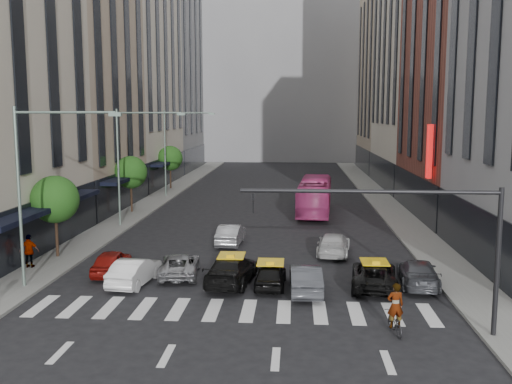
% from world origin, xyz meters
% --- Properties ---
extents(ground, '(160.00, 160.00, 0.00)m').
position_xyz_m(ground, '(0.00, 0.00, 0.00)').
color(ground, black).
rests_on(ground, ground).
extents(sidewalk_left, '(3.00, 96.00, 0.15)m').
position_xyz_m(sidewalk_left, '(-11.50, 30.00, 0.07)').
color(sidewalk_left, slate).
rests_on(sidewalk_left, ground).
extents(sidewalk_right, '(3.00, 96.00, 0.15)m').
position_xyz_m(sidewalk_right, '(11.50, 30.00, 0.07)').
color(sidewalk_right, slate).
rests_on(sidewalk_right, ground).
extents(building_left_b, '(8.00, 16.00, 24.00)m').
position_xyz_m(building_left_b, '(-17.00, 28.00, 12.00)').
color(building_left_b, tan).
rests_on(building_left_b, ground).
extents(building_left_c, '(8.00, 20.00, 36.00)m').
position_xyz_m(building_left_c, '(-17.00, 46.00, 18.00)').
color(building_left_c, beige).
rests_on(building_left_c, ground).
extents(building_left_d, '(8.00, 18.00, 30.00)m').
position_xyz_m(building_left_d, '(-17.00, 65.00, 15.00)').
color(building_left_d, gray).
rests_on(building_left_d, ground).
extents(building_right_b, '(8.00, 18.00, 26.00)m').
position_xyz_m(building_right_b, '(17.00, 27.00, 13.00)').
color(building_right_b, brown).
rests_on(building_right_b, ground).
extents(building_right_c, '(8.00, 20.00, 40.00)m').
position_xyz_m(building_right_c, '(17.00, 46.00, 20.00)').
color(building_right_c, beige).
rests_on(building_right_c, ground).
extents(building_right_d, '(8.00, 18.00, 28.00)m').
position_xyz_m(building_right_d, '(17.00, 65.00, 14.00)').
color(building_right_d, tan).
rests_on(building_right_d, ground).
extents(building_far, '(30.00, 10.00, 36.00)m').
position_xyz_m(building_far, '(0.00, 85.00, 18.00)').
color(building_far, gray).
rests_on(building_far, ground).
extents(tree_near, '(2.88, 2.88, 4.95)m').
position_xyz_m(tree_near, '(-11.80, 10.00, 3.65)').
color(tree_near, black).
rests_on(tree_near, sidewalk_left).
extents(tree_mid, '(2.88, 2.88, 4.95)m').
position_xyz_m(tree_mid, '(-11.80, 26.00, 3.65)').
color(tree_mid, black).
rests_on(tree_mid, sidewalk_left).
extents(tree_far, '(2.88, 2.88, 4.95)m').
position_xyz_m(tree_far, '(-11.80, 42.00, 3.65)').
color(tree_far, black).
rests_on(tree_far, sidewalk_left).
extents(streetlamp_near, '(5.38, 0.25, 9.00)m').
position_xyz_m(streetlamp_near, '(-10.04, 4.00, 5.90)').
color(streetlamp_near, gray).
rests_on(streetlamp_near, sidewalk_left).
extents(streetlamp_mid, '(5.38, 0.25, 9.00)m').
position_xyz_m(streetlamp_mid, '(-10.04, 20.00, 5.90)').
color(streetlamp_mid, gray).
rests_on(streetlamp_mid, sidewalk_left).
extents(streetlamp_far, '(5.38, 0.25, 9.00)m').
position_xyz_m(streetlamp_far, '(-10.04, 36.00, 5.90)').
color(streetlamp_far, gray).
rests_on(streetlamp_far, sidewalk_left).
extents(traffic_signal, '(10.10, 0.20, 6.00)m').
position_xyz_m(traffic_signal, '(7.69, -1.00, 4.47)').
color(traffic_signal, black).
rests_on(traffic_signal, ground).
extents(liberty_sign, '(0.30, 0.70, 4.00)m').
position_xyz_m(liberty_sign, '(12.60, 20.00, 6.00)').
color(liberty_sign, red).
rests_on(liberty_sign, ground).
extents(car_red, '(1.84, 4.08, 1.36)m').
position_xyz_m(car_red, '(-7.40, 6.88, 0.68)').
color(car_red, maroon).
rests_on(car_red, ground).
extents(car_white_front, '(1.98, 4.38, 1.39)m').
position_xyz_m(car_white_front, '(-5.61, 5.11, 0.70)').
color(car_white_front, white).
rests_on(car_white_front, ground).
extents(car_silver, '(2.57, 4.67, 1.24)m').
position_xyz_m(car_silver, '(-3.60, 6.77, 0.62)').
color(car_silver, gray).
rests_on(car_silver, ground).
extents(taxi_left, '(2.66, 5.32, 1.48)m').
position_xyz_m(taxi_left, '(-0.60, 5.53, 0.74)').
color(taxi_left, black).
rests_on(taxi_left, ground).
extents(taxi_center, '(1.61, 3.80, 1.28)m').
position_xyz_m(taxi_center, '(1.44, 5.07, 0.64)').
color(taxi_center, black).
rests_on(taxi_center, ground).
extents(car_grey_mid, '(1.66, 4.38, 1.42)m').
position_xyz_m(car_grey_mid, '(3.20, 4.33, 0.71)').
color(car_grey_mid, '#3B3D43').
rests_on(car_grey_mid, ground).
extents(taxi_right, '(2.75, 5.02, 1.33)m').
position_xyz_m(taxi_right, '(6.70, 5.33, 0.67)').
color(taxi_right, black).
rests_on(taxi_right, ground).
extents(car_grey_curb, '(2.31, 4.80, 1.35)m').
position_xyz_m(car_grey_curb, '(9.00, 5.85, 0.67)').
color(car_grey_curb, '#3D3F44').
rests_on(car_grey_curb, ground).
extents(car_row2_left, '(1.72, 4.31, 1.40)m').
position_xyz_m(car_row2_left, '(-1.65, 14.46, 0.70)').
color(car_row2_left, '#9E9FA4').
rests_on(car_row2_left, ground).
extents(car_row2_right, '(2.48, 4.87, 1.35)m').
position_xyz_m(car_row2_right, '(5.10, 12.13, 0.68)').
color(car_row2_right, silver).
rests_on(car_row2_right, ground).
extents(bus, '(3.45, 11.38, 3.13)m').
position_xyz_m(bus, '(4.42, 26.95, 1.56)').
color(bus, '#C0387A').
rests_on(bus, ground).
extents(motorcycle, '(0.82, 1.75, 0.88)m').
position_xyz_m(motorcycle, '(6.69, -0.77, 0.44)').
color(motorcycle, black).
rests_on(motorcycle, ground).
extents(rider, '(0.73, 0.54, 1.85)m').
position_xyz_m(rider, '(6.69, -0.77, 1.81)').
color(rider, gray).
rests_on(rider, motorcycle).
extents(pedestrian_far, '(1.12, 0.48, 1.89)m').
position_xyz_m(pedestrian_far, '(-12.29, 7.37, 1.10)').
color(pedestrian_far, gray).
rests_on(pedestrian_far, sidewalk_left).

